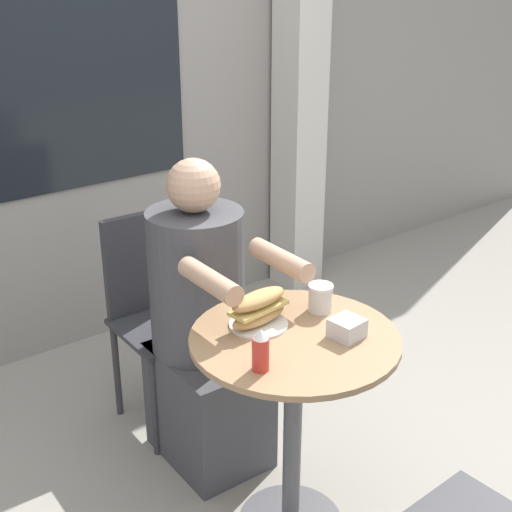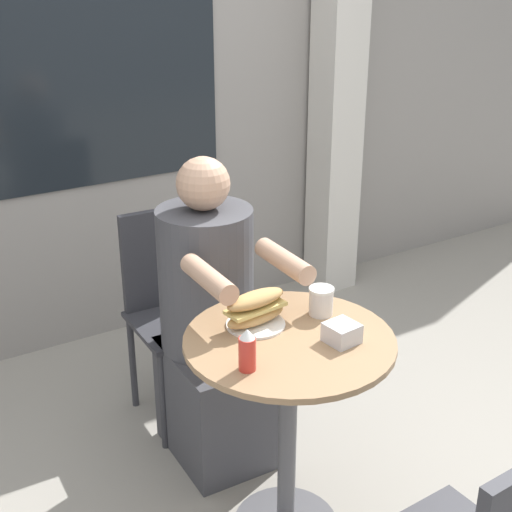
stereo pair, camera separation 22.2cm
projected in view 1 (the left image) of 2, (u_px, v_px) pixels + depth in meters
The scene contains 9 objects.
storefront_wall at pixel (48, 56), 3.11m from camera, with size 8.00×0.09×2.80m.
lattice_pillar at pixel (300, 77), 3.81m from camera, with size 0.22×0.22×2.40m.
cafe_table at pixel (293, 392), 2.24m from camera, with size 0.65×0.65×0.74m.
diner_chair at pixel (156, 300), 2.88m from camera, with size 0.39×0.39×0.87m.
seated_diner at pixel (204, 336), 2.63m from camera, with size 0.36×0.63×1.18m.
sandwich_on_plate at pixel (259, 310), 2.20m from camera, with size 0.22×0.19×0.12m.
drink_cup at pixel (320, 298), 2.30m from camera, with size 0.08×0.08×0.09m.
napkin_box at pixel (347, 328), 2.15m from camera, with size 0.10×0.10×0.06m.
condiment_bottle at pixel (261, 350), 1.97m from camera, with size 0.05×0.05×0.13m.
Camera 1 is at (-1.26, -1.42, 1.81)m, focal length 50.00 mm.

